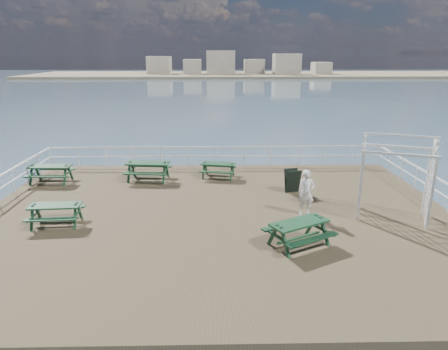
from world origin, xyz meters
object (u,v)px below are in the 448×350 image
Objects in this scene: picnic_table_b at (148,167)px; picnic_table_d at (56,210)px; picnic_table_c at (218,167)px; picnic_table_e at (299,228)px; picnic_table_a at (50,170)px; trellis_arbor at (395,182)px; person at (306,193)px.

picnic_table_b reaches higher than picnic_table_d.
picnic_table_e is at bearing -60.35° from picnic_table_c.
picnic_table_a is 7.92m from picnic_table_c.
picnic_table_a is 1.06× the size of picnic_table_d.
picnic_table_e is (10.38, -6.72, -0.00)m from picnic_table_a.
trellis_arbor reaches higher than picnic_table_a.
picnic_table_c is 7.75m from picnic_table_e.
person is at bearing -45.47° from picnic_table_c.
trellis_arbor is at bearing -1.88° from picnic_table_d.
person reaches higher than picnic_table_a.
picnic_table_b is at bearing 5.43° from picnic_table_a.
picnic_table_e is 4.51m from trellis_arbor.
picnic_table_a is 5.36m from picnic_table_d.
picnic_table_d is at bearing -125.26° from picnic_table_c.
picnic_table_b is 0.69× the size of trellis_arbor.
picnic_table_d is (-2.42, -5.20, -0.09)m from picnic_table_b.
trellis_arbor reaches higher than picnic_table_c.
picnic_table_b is 8.00m from person.
trellis_arbor is (6.35, -5.17, 0.88)m from picnic_table_c.
picnic_table_c is (7.90, 0.62, -0.08)m from picnic_table_a.
picnic_table_a is 14.98m from trellis_arbor.
picnic_table_e is (8.28, -1.79, 0.04)m from picnic_table_d.
trellis_arbor is at bearing -13.69° from person.
picnic_table_d is at bearing -157.70° from trellis_arbor.
picnic_table_d reaches higher than picnic_table_c.
picnic_table_d is at bearing -109.58° from picnic_table_b.
picnic_table_c is 0.60× the size of trellis_arbor.
picnic_table_d is 0.77× the size of picnic_table_e.
picnic_table_a reaches higher than picnic_table_e.
person reaches higher than picnic_table_b.
picnic_table_c is 5.85m from person.
trellis_arbor reaches higher than person.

